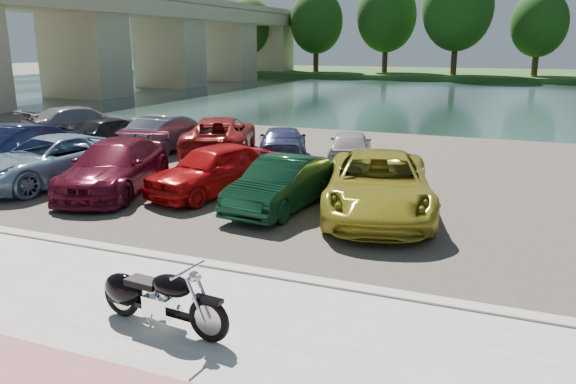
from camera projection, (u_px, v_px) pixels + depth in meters
name	position (u px, v px, depth m)	size (l,w,h in m)	color
ground	(186.00, 322.00, 8.76)	(200.00, 200.00, 0.00)	#595447
promenade	(147.00, 351.00, 7.85)	(60.00, 6.00, 0.10)	#9E9C95
kerb	(243.00, 271.00, 10.53)	(60.00, 0.30, 0.14)	#9E9C95
parking_lot	(364.00, 174.00, 18.61)	(60.00, 18.00, 0.04)	#3D3731
river	(457.00, 98.00, 44.59)	(120.00, 40.00, 0.00)	#172B26
far_bank	(483.00, 75.00, 73.18)	(120.00, 24.00, 0.60)	#274B1B
bridge	(163.00, 30.00, 54.26)	(7.00, 56.00, 8.55)	tan
far_trees	(525.00, 14.00, 64.19)	(70.25, 10.68, 12.52)	#3C2915
motorcycle	(152.00, 296.00, 8.37)	(2.33, 0.75, 1.05)	black
car_1	(9.00, 150.00, 18.55)	(1.63, 4.67, 1.54)	#111736
car_2	(50.00, 160.00, 17.09)	(2.42, 5.25, 1.46)	#7F9DB9
car_3	(115.00, 167.00, 16.19)	(2.04, 5.02, 1.46)	#580C20
car_4	(213.00, 169.00, 15.93)	(1.71, 4.24, 1.44)	#B90C0E
car_5	(282.00, 184.00, 14.48)	(1.41, 4.04, 1.33)	#0D321D
car_6	(378.00, 185.00, 13.97)	(2.56, 5.55, 1.54)	#A39925
car_7	(82.00, 123.00, 25.09)	(2.09, 5.14, 1.49)	gray
car_8	(114.00, 131.00, 23.37)	(1.51, 3.76, 1.28)	black
car_9	(170.00, 133.00, 22.49)	(1.52, 4.37, 1.44)	slate
car_10	(220.00, 136.00, 21.65)	(2.44, 5.29, 1.47)	maroon
car_11	(283.00, 143.00, 20.63)	(1.73, 4.25, 1.23)	navy
car_12	(350.00, 146.00, 20.03)	(1.47, 3.64, 1.24)	#B8B7B3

